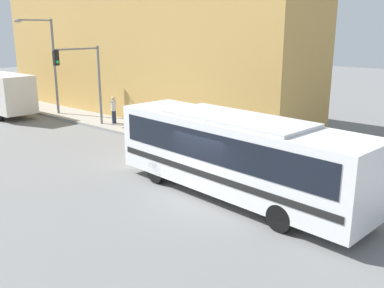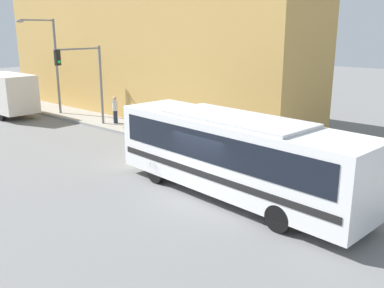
% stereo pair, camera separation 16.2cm
% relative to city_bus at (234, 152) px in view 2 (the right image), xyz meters
% --- Properties ---
extents(ground_plane, '(120.00, 120.00, 0.00)m').
position_rel_city_bus_xyz_m(ground_plane, '(-0.95, 0.78, -1.80)').
color(ground_plane, slate).
extents(sidewalk, '(2.79, 70.00, 0.17)m').
position_rel_city_bus_xyz_m(sidewalk, '(4.95, 20.78, -1.72)').
color(sidewalk, gray).
rests_on(sidewalk, ground_plane).
extents(building_facade, '(6.00, 26.70, 9.93)m').
position_rel_city_bus_xyz_m(building_facade, '(9.34, 15.12, 3.16)').
color(building_facade, tan).
rests_on(building_facade, ground_plane).
extents(city_bus, '(3.48, 10.69, 3.14)m').
position_rel_city_bus_xyz_m(city_bus, '(0.00, 0.00, 0.00)').
color(city_bus, white).
rests_on(city_bus, ground_plane).
extents(delivery_truck, '(2.35, 6.71, 3.08)m').
position_rel_city_bus_xyz_m(delivery_truck, '(1.59, 22.00, -0.13)').
color(delivery_truck, silver).
rests_on(delivery_truck, ground_plane).
extents(fire_hydrant, '(0.26, 0.34, 0.73)m').
position_rel_city_bus_xyz_m(fire_hydrant, '(4.15, 5.82, -1.28)').
color(fire_hydrant, '#999999').
rests_on(fire_hydrant, sidewalk).
extents(traffic_light_pole, '(3.28, 0.35, 5.01)m').
position_rel_city_bus_xyz_m(traffic_light_pole, '(3.15, 13.78, 1.82)').
color(traffic_light_pole, slate).
rests_on(traffic_light_pole, sidewalk).
extents(parking_meter, '(0.14, 0.14, 1.21)m').
position_rel_city_bus_xyz_m(parking_meter, '(4.15, 8.89, -0.81)').
color(parking_meter, slate).
rests_on(parking_meter, sidewalk).
extents(street_lamp, '(2.83, 0.28, 6.71)m').
position_rel_city_bus_xyz_m(street_lamp, '(4.00, 19.08, 2.41)').
color(street_lamp, slate).
rests_on(street_lamp, sidewalk).
extents(pedestrian_near_corner, '(0.34, 0.34, 1.77)m').
position_rel_city_bus_xyz_m(pedestrian_near_corner, '(4.88, 13.20, -0.73)').
color(pedestrian_near_corner, '#23283D').
rests_on(pedestrian_near_corner, sidewalk).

